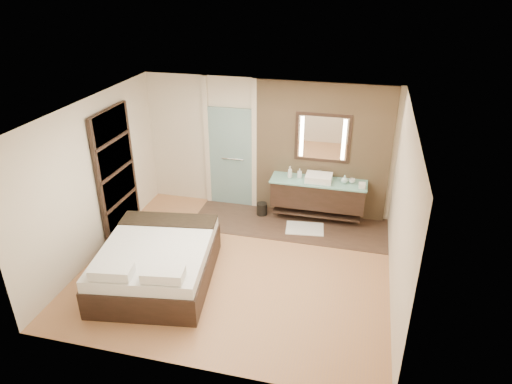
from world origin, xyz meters
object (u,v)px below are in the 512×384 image
(vanity, at_px, (318,194))
(bed, at_px, (157,262))
(waste_bin, at_px, (262,209))
(mirror_unit, at_px, (323,138))

(vanity, bearing_deg, bed, -130.95)
(vanity, height_order, waste_bin, vanity)
(mirror_unit, xyz_separation_m, bed, (-2.24, -2.82, -1.31))
(bed, bearing_deg, waste_bin, 57.21)
(vanity, xyz_separation_m, mirror_unit, (0.00, 0.24, 1.07))
(vanity, height_order, bed, vanity)
(vanity, relative_size, mirror_unit, 1.75)
(mirror_unit, relative_size, waste_bin, 4.03)
(vanity, height_order, mirror_unit, mirror_unit)
(mirror_unit, bearing_deg, vanity, -90.00)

